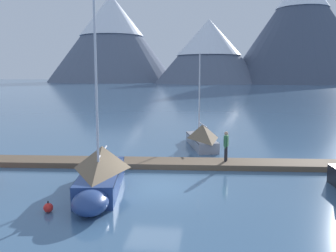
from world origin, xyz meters
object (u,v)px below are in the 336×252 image
object	(u,v)px
person_on_dock	(226,144)
mooring_buoy_channel_marker	(48,208)
sailboat_mid_dock_port	(201,136)
sailboat_second_berth	(101,171)

from	to	relation	value
person_on_dock	mooring_buoy_channel_marker	bearing A→B (deg)	-132.02
sailboat_mid_dock_port	person_on_dock	xyz separation A→B (m)	(1.48, -5.50, 0.46)
sailboat_second_berth	mooring_buoy_channel_marker	xyz separation A→B (m)	(-1.24, -2.70, -0.72)
sailboat_mid_dock_port	person_on_dock	distance (m)	5.72
sailboat_second_berth	sailboat_mid_dock_port	bearing A→B (deg)	68.03
mooring_buoy_channel_marker	person_on_dock	bearing A→B (deg)	47.98
sailboat_second_berth	sailboat_mid_dock_port	size ratio (longest dim) A/B	1.31
person_on_dock	mooring_buoy_channel_marker	distance (m)	10.47
sailboat_second_berth	mooring_buoy_channel_marker	distance (m)	3.06
sailboat_second_berth	sailboat_mid_dock_port	distance (m)	11.36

